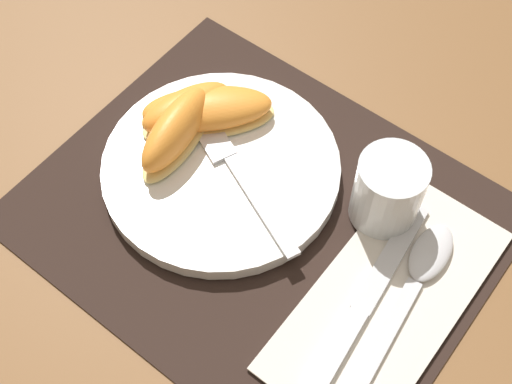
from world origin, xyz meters
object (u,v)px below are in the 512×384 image
Objects in this scene: knife at (367,298)px; spoon at (419,275)px; plate at (221,168)px; juice_glass at (387,194)px; citrus_wedge_0 at (207,110)px; citrus_wedge_2 at (176,131)px; fork at (229,165)px; citrus_wedge_1 at (186,109)px.

knife is 1.08× the size of spoon.
plate is 0.16m from juice_glass.
citrus_wedge_0 is at bearing 165.33° from knife.
plate is 1.21× the size of spoon.
plate is 1.99× the size of citrus_wedge_2.
juice_glass is at bearing 114.24° from knife.
spoon is (0.02, 0.05, 0.00)m from knife.
plate is 0.06m from citrus_wedge_0.
fork is 0.07m from citrus_wedge_1.
knife is 0.24m from citrus_wedge_2.
fork is at bearing 9.75° from citrus_wedge_2.
plate is at bearing -19.94° from citrus_wedge_1.
plate is 1.12× the size of knife.
citrus_wedge_0 is 1.25× the size of citrus_wedge_1.
citrus_wedge_1 is (-0.07, 0.02, 0.01)m from fork.
citrus_wedge_2 is at bearing -171.60° from plate.
citrus_wedge_2 reaches higher than citrus_wedge_0.
juice_glass is at bearing 9.76° from citrus_wedge_1.
juice_glass is 0.37× the size of knife.
spoon is at bearing -3.34° from citrus_wedge_0.
citrus_wedge_0 is 1.15× the size of citrus_wedge_2.
citrus_wedge_0 is at bearing 176.66° from spoon.
plate is at bearing -174.72° from spoon.
citrus_wedge_1 is (-0.28, 0.00, 0.02)m from spoon.
spoon is (0.06, -0.04, -0.03)m from juice_glass.
citrus_wedge_1 is at bearing -170.24° from juice_glass.
juice_glass reaches higher than fork.
citrus_wedge_0 is at bearing 149.25° from fork.
plate is at bearing -158.54° from juice_glass.
fork is (-0.20, -0.02, 0.01)m from spoon.
fork is (-0.14, -0.06, -0.01)m from juice_glass.
citrus_wedge_2 is (-0.00, -0.04, 0.01)m from citrus_wedge_0.
citrus_wedge_0 is (-0.26, 0.02, 0.02)m from spoon.
citrus_wedge_2 reaches higher than citrus_wedge_1.
plate is 2.17× the size of citrus_wedge_1.
citrus_wedge_2 is (0.01, -0.03, 0.01)m from citrus_wedge_1.
spoon is at bearing 62.11° from knife.
juice_glass reaches higher than knife.
citrus_wedge_0 is (-0.23, 0.06, 0.02)m from knife.
citrus_wedge_1 reaches higher than knife.
fork is at bearing -15.68° from citrus_wedge_1.
citrus_wedge_1 is (-0.06, 0.02, 0.02)m from plate.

